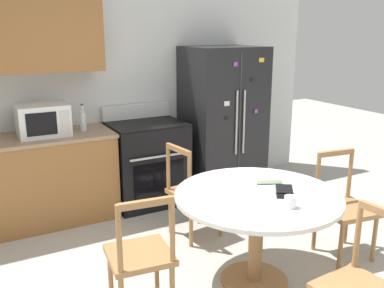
{
  "coord_description": "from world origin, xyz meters",
  "views": [
    {
      "loc": [
        -1.49,
        -1.98,
        1.92
      ],
      "look_at": [
        0.2,
        1.15,
        0.95
      ],
      "focal_mm": 40.0,
      "sensor_mm": 36.0,
      "label": 1
    }
  ],
  "objects_px": {
    "refrigerator": "(223,120)",
    "microwave": "(43,120)",
    "dining_chair_far": "(193,193)",
    "wallet": "(284,192)",
    "counter_bottle": "(83,121)",
    "oven_range": "(147,162)",
    "dining_chair_left": "(141,256)",
    "candle_glass": "(290,203)",
    "dining_chair_right": "(344,208)"
  },
  "relations": [
    {
      "from": "refrigerator",
      "to": "dining_chair_far",
      "type": "bearing_deg",
      "value": -134.15
    },
    {
      "from": "dining_chair_right",
      "to": "wallet",
      "type": "bearing_deg",
      "value": 16.33
    },
    {
      "from": "counter_bottle",
      "to": "candle_glass",
      "type": "distance_m",
      "value": 2.38
    },
    {
      "from": "refrigerator",
      "to": "dining_chair_left",
      "type": "distance_m",
      "value": 2.54
    },
    {
      "from": "refrigerator",
      "to": "wallet",
      "type": "relative_size",
      "value": 10.02
    },
    {
      "from": "dining_chair_far",
      "to": "microwave",
      "type": "bearing_deg",
      "value": -138.69
    },
    {
      "from": "dining_chair_far",
      "to": "wallet",
      "type": "xyz_separation_m",
      "value": [
        0.2,
        -1.04,
        0.33
      ]
    },
    {
      "from": "microwave",
      "to": "dining_chair_far",
      "type": "height_order",
      "value": "microwave"
    },
    {
      "from": "oven_range",
      "to": "candle_glass",
      "type": "xyz_separation_m",
      "value": [
        0.15,
        -2.19,
        0.3
      ]
    },
    {
      "from": "dining_chair_far",
      "to": "dining_chair_right",
      "type": "relative_size",
      "value": 1.0
    },
    {
      "from": "oven_range",
      "to": "wallet",
      "type": "relative_size",
      "value": 6.3
    },
    {
      "from": "refrigerator",
      "to": "dining_chair_left",
      "type": "relative_size",
      "value": 1.9
    },
    {
      "from": "dining_chair_left",
      "to": "wallet",
      "type": "bearing_deg",
      "value": -4.17
    },
    {
      "from": "refrigerator",
      "to": "counter_bottle",
      "type": "height_order",
      "value": "refrigerator"
    },
    {
      "from": "dining_chair_far",
      "to": "wallet",
      "type": "height_order",
      "value": "dining_chair_far"
    },
    {
      "from": "oven_range",
      "to": "wallet",
      "type": "xyz_separation_m",
      "value": [
        0.25,
        -2.0,
        0.29
      ]
    },
    {
      "from": "candle_glass",
      "to": "wallet",
      "type": "bearing_deg",
      "value": 60.81
    },
    {
      "from": "counter_bottle",
      "to": "wallet",
      "type": "height_order",
      "value": "counter_bottle"
    },
    {
      "from": "counter_bottle",
      "to": "wallet",
      "type": "bearing_deg",
      "value": -65.44
    },
    {
      "from": "dining_chair_far",
      "to": "wallet",
      "type": "bearing_deg",
      "value": 3.8
    },
    {
      "from": "dining_chair_far",
      "to": "candle_glass",
      "type": "height_order",
      "value": "dining_chair_far"
    },
    {
      "from": "dining_chair_left",
      "to": "oven_range",
      "type": "bearing_deg",
      "value": 72.13
    },
    {
      "from": "dining_chair_left",
      "to": "dining_chair_far",
      "type": "bearing_deg",
      "value": 50.57
    },
    {
      "from": "dining_chair_far",
      "to": "dining_chair_left",
      "type": "bearing_deg",
      "value": -52.37
    },
    {
      "from": "oven_range",
      "to": "dining_chair_far",
      "type": "bearing_deg",
      "value": -86.67
    },
    {
      "from": "refrigerator",
      "to": "wallet",
      "type": "bearing_deg",
      "value": -109.81
    },
    {
      "from": "counter_bottle",
      "to": "candle_glass",
      "type": "height_order",
      "value": "counter_bottle"
    },
    {
      "from": "refrigerator",
      "to": "microwave",
      "type": "height_order",
      "value": "refrigerator"
    },
    {
      "from": "dining_chair_far",
      "to": "oven_range",
      "type": "bearing_deg",
      "value": 176.35
    },
    {
      "from": "dining_chair_left",
      "to": "microwave",
      "type": "bearing_deg",
      "value": 104.08
    },
    {
      "from": "microwave",
      "to": "counter_bottle",
      "type": "distance_m",
      "value": 0.39
    },
    {
      "from": "dining_chair_left",
      "to": "dining_chair_right",
      "type": "height_order",
      "value": "same"
    },
    {
      "from": "wallet",
      "to": "counter_bottle",
      "type": "bearing_deg",
      "value": 114.56
    },
    {
      "from": "dining_chair_far",
      "to": "wallet",
      "type": "distance_m",
      "value": 1.1
    },
    {
      "from": "refrigerator",
      "to": "dining_chair_left",
      "type": "xyz_separation_m",
      "value": [
        -1.76,
        -1.78,
        -0.42
      ]
    },
    {
      "from": "oven_range",
      "to": "dining_chair_far",
      "type": "height_order",
      "value": "oven_range"
    },
    {
      "from": "microwave",
      "to": "candle_glass",
      "type": "xyz_separation_m",
      "value": [
        1.22,
        -2.22,
        -0.28
      ]
    },
    {
      "from": "dining_chair_far",
      "to": "dining_chair_left",
      "type": "height_order",
      "value": "same"
    },
    {
      "from": "dining_chair_far",
      "to": "wallet",
      "type": "relative_size",
      "value": 5.26
    },
    {
      "from": "refrigerator",
      "to": "wallet",
      "type": "height_order",
      "value": "refrigerator"
    },
    {
      "from": "dining_chair_left",
      "to": "wallet",
      "type": "distance_m",
      "value": 1.12
    },
    {
      "from": "refrigerator",
      "to": "oven_range",
      "type": "height_order",
      "value": "refrigerator"
    },
    {
      "from": "counter_bottle",
      "to": "dining_chair_left",
      "type": "xyz_separation_m",
      "value": [
        -0.13,
        -1.85,
        -0.57
      ]
    },
    {
      "from": "microwave",
      "to": "dining_chair_left",
      "type": "xyz_separation_m",
      "value": [
        0.26,
        -1.85,
        -0.62
      ]
    },
    {
      "from": "microwave",
      "to": "dining_chair_right",
      "type": "bearing_deg",
      "value": -42.53
    },
    {
      "from": "oven_range",
      "to": "dining_chair_left",
      "type": "xyz_separation_m",
      "value": [
        -0.8,
        -1.82,
        -0.03
      ]
    },
    {
      "from": "microwave",
      "to": "counter_bottle",
      "type": "xyz_separation_m",
      "value": [
        0.39,
        -0.0,
        -0.05
      ]
    },
    {
      "from": "microwave",
      "to": "counter_bottle",
      "type": "relative_size",
      "value": 1.72
    },
    {
      "from": "wallet",
      "to": "microwave",
      "type": "bearing_deg",
      "value": 122.95
    },
    {
      "from": "microwave",
      "to": "candle_glass",
      "type": "distance_m",
      "value": 2.55
    }
  ]
}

